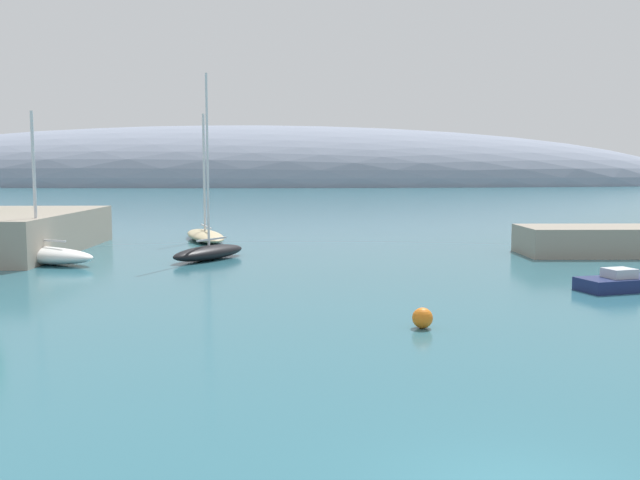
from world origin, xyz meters
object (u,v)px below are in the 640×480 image
object	(u,v)px
sailboat_white_mid_mooring	(37,254)
motorboat_navy_foreground	(633,282)
sailboat_black_near_shore	(209,251)
mooring_buoy_orange	(422,318)
sailboat_sand_outer_mooring	(205,234)

from	to	relation	value
sailboat_white_mid_mooring	motorboat_navy_foreground	xyz separation A→B (m)	(28.86, -9.06, -0.22)
sailboat_black_near_shore	sailboat_white_mid_mooring	world-z (taller)	sailboat_black_near_shore
motorboat_navy_foreground	mooring_buoy_orange	xyz separation A→B (m)	(-10.39, -6.88, 0.01)
motorboat_navy_foreground	sailboat_white_mid_mooring	bearing A→B (deg)	-32.97
sailboat_black_near_shore	sailboat_sand_outer_mooring	xyz separation A→B (m)	(-1.68, 10.64, -0.07)
motorboat_navy_foreground	mooring_buoy_orange	size ratio (longest dim) A/B	8.14
motorboat_navy_foreground	sailboat_black_near_shore	bearing A→B (deg)	-43.69
mooring_buoy_orange	sailboat_sand_outer_mooring	bearing A→B (deg)	111.26
sailboat_black_near_shore	sailboat_sand_outer_mooring	size ratio (longest dim) A/B	1.15
motorboat_navy_foreground	mooring_buoy_orange	world-z (taller)	motorboat_navy_foreground
sailboat_white_mid_mooring	sailboat_sand_outer_mooring	size ratio (longest dim) A/B	0.91
sailboat_black_near_shore	mooring_buoy_orange	size ratio (longest dim) A/B	15.60
sailboat_sand_outer_mooring	mooring_buoy_orange	bearing A→B (deg)	-176.67
sailboat_black_near_shore	mooring_buoy_orange	world-z (taller)	sailboat_black_near_shore
motorboat_navy_foreground	mooring_buoy_orange	distance (m)	12.46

